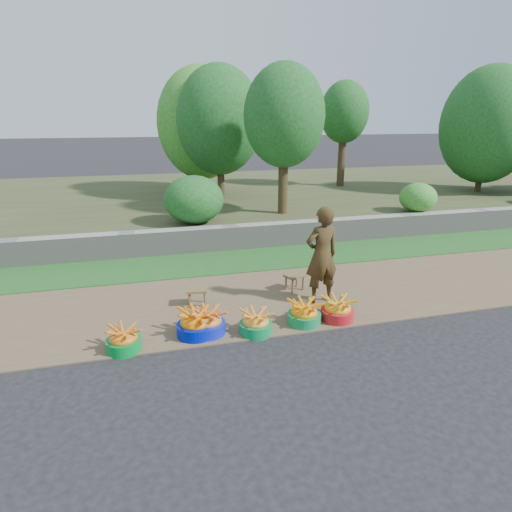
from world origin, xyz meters
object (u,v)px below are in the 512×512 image
object	(u,v)px
basin_d	(256,323)
basin_e	(304,314)
basin_a	(123,340)
vendor_woman	(322,255)
stool_left	(197,292)
basin_f	(337,310)
stool_right	(295,278)
basin_b	(196,324)
basin_c	(207,323)

from	to	relation	value
basin_d	basin_e	bearing A→B (deg)	6.74
basin_a	vendor_woman	xyz separation A→B (m)	(3.01, 0.76, 0.65)
stool_left	basin_f	bearing A→B (deg)	-27.93
vendor_woman	basin_f	bearing A→B (deg)	81.49
stool_right	vendor_woman	world-z (taller)	vendor_woman
vendor_woman	stool_right	bearing A→B (deg)	-74.73
basin_b	stool_right	bearing A→B (deg)	32.07
basin_e	basin_b	bearing A→B (deg)	178.10
basin_f	stool_right	xyz separation A→B (m)	(-0.23, 1.21, 0.08)
basin_c	basin_d	xyz separation A→B (m)	(0.65, -0.16, -0.02)
basin_a	basin_c	bearing A→B (deg)	8.33
basin_c	stool_right	bearing A→B (deg)	34.07
basin_f	stool_left	distance (m)	2.18
basin_d	basin_f	world-z (taller)	basin_f
basin_d	stool_left	xyz separation A→B (m)	(-0.66, 1.10, 0.09)
vendor_woman	stool_left	bearing A→B (deg)	-18.59
basin_c	basin_d	size ratio (longest dim) A/B	1.11
basin_a	basin_f	world-z (taller)	basin_f
basin_a	vendor_woman	size ratio (longest dim) A/B	0.29
basin_e	stool_left	size ratio (longest dim) A/B	1.42
basin_a	basin_e	distance (m)	2.50
basin_b	stool_right	distance (m)	2.17
basin_e	vendor_woman	xyz separation A→B (m)	(0.52, 0.66, 0.64)
basin_a	basin_e	xyz separation A→B (m)	(2.49, 0.09, 0.01)
basin_a	stool_left	xyz separation A→B (m)	(1.08, 1.11, 0.09)
basin_a	basin_b	bearing A→B (deg)	8.77
basin_d	stool_right	distance (m)	1.65
basin_d	vendor_woman	world-z (taller)	vendor_woman
vendor_woman	basin_e	bearing A→B (deg)	43.67
basin_f	basin_e	bearing A→B (deg)	179.35
basin_e	basin_f	size ratio (longest dim) A/B	0.99
stool_right	vendor_woman	distance (m)	0.81
basin_e	basin_f	distance (m)	0.52
basin_b	basin_e	xyz separation A→B (m)	(1.55, -0.05, -0.01)
basin_a	basin_b	size ratio (longest dim) A/B	0.86
basin_f	basin_d	bearing A→B (deg)	-176.27
basin_a	stool_left	bearing A→B (deg)	45.65
stool_left	vendor_woman	distance (m)	2.04
basin_f	stool_right	distance (m)	1.23
basin_b	stool_left	size ratio (longest dim) A/B	1.53
stool_left	vendor_woman	world-z (taller)	vendor_woman
basin_b	vendor_woman	xyz separation A→B (m)	(2.07, 0.61, 0.62)
basin_d	basin_f	bearing A→B (deg)	3.73
basin_b	basin_f	distance (m)	2.07
basin_c	stool_right	xyz separation A→B (m)	(1.68, 1.14, 0.07)
basin_a	stool_right	world-z (taller)	basin_a
stool_left	basin_a	bearing A→B (deg)	-134.35
basin_b	basin_f	xyz separation A→B (m)	(2.07, -0.06, -0.01)
basin_c	basin_a	bearing A→B (deg)	-171.67
basin_a	stool_right	size ratio (longest dim) A/B	1.16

